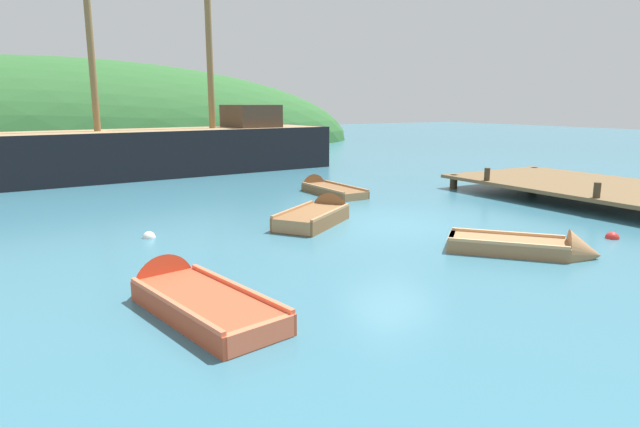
% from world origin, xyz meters
% --- Properties ---
extents(ground_plane, '(120.00, 120.00, 0.00)m').
position_xyz_m(ground_plane, '(0.00, 0.00, 0.00)').
color(ground_plane, teal).
extents(dock, '(5.40, 8.29, 1.58)m').
position_xyz_m(dock, '(8.31, 0.00, 0.44)').
color(dock, brown).
rests_on(dock, ground).
extents(shore_hill, '(49.77, 19.93, 12.95)m').
position_xyz_m(shore_hill, '(-6.16, 32.13, 0.00)').
color(shore_hill, '#2D602D').
rests_on(shore_hill, ground).
extents(sailing_ship, '(18.74, 4.81, 13.71)m').
position_xyz_m(sailing_ship, '(-2.30, 13.85, 0.80)').
color(sailing_ship, black).
rests_on(sailing_ship, ground).
extents(rowboat_portside, '(2.86, 3.07, 1.03)m').
position_xyz_m(rowboat_portside, '(0.86, -3.84, 0.09)').
color(rowboat_portside, '#9E7047').
rests_on(rowboat_portside, ground).
extents(rowboat_far, '(3.21, 2.73, 1.14)m').
position_xyz_m(rowboat_far, '(-1.48, 1.38, 0.13)').
color(rowboat_far, brown).
rests_on(rowboat_far, ground).
extents(rowboat_center, '(1.83, 3.80, 1.15)m').
position_xyz_m(rowboat_center, '(-6.57, -2.96, 0.11)').
color(rowboat_center, '#C64C2D').
rests_on(rowboat_center, ground).
extents(rowboat_near_dock, '(1.14, 3.57, 1.03)m').
position_xyz_m(rowboat_near_dock, '(1.22, 5.59, 0.08)').
color(rowboat_near_dock, brown).
rests_on(rowboat_near_dock, ground).
extents(buoy_red, '(0.33, 0.33, 0.33)m').
position_xyz_m(buoy_red, '(3.70, -3.93, 0.00)').
color(buoy_red, red).
rests_on(buoy_red, ground).
extents(buoy_white, '(0.32, 0.32, 0.32)m').
position_xyz_m(buoy_white, '(-6.04, 1.92, 0.00)').
color(buoy_white, white).
rests_on(buoy_white, ground).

